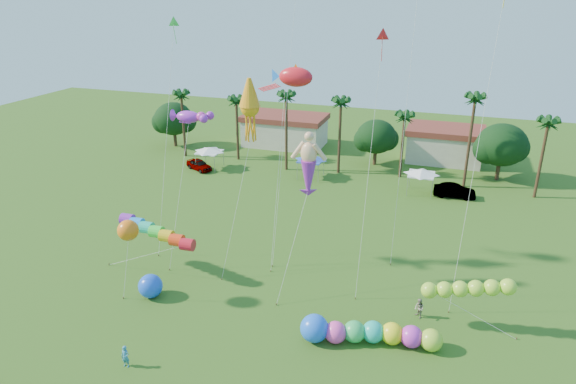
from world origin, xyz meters
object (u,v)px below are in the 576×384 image
(car_a, at_px, (199,165))
(caterpillar_inflatable, at_px, (365,333))
(spectator_b, at_px, (419,309))
(spectator_a, at_px, (125,357))
(blue_ball, at_px, (150,286))
(car_b, at_px, (455,191))

(car_a, relative_size, caterpillar_inflatable, 0.43)
(spectator_b, bearing_deg, car_a, -167.40)
(spectator_a, distance_m, caterpillar_inflatable, 16.13)
(spectator_b, distance_m, blue_ball, 21.00)
(spectator_a, height_order, spectator_b, spectator_b)
(spectator_a, relative_size, spectator_b, 0.99)
(spectator_a, height_order, caterpillar_inflatable, caterpillar_inflatable)
(spectator_a, xyz_separation_m, caterpillar_inflatable, (14.34, 7.37, 0.05))
(car_a, relative_size, spectator_b, 2.67)
(car_a, height_order, blue_ball, blue_ball)
(caterpillar_inflatable, bearing_deg, blue_ball, 166.97)
(spectator_a, distance_m, blue_ball, 8.20)
(car_b, relative_size, spectator_a, 3.05)
(spectator_b, height_order, caterpillar_inflatable, caterpillar_inflatable)
(car_b, xyz_separation_m, spectator_a, (-19.36, -37.23, -0.01))
(car_b, xyz_separation_m, caterpillar_inflatable, (-5.02, -29.86, 0.05))
(caterpillar_inflatable, bearing_deg, spectator_b, 39.80)
(spectator_b, xyz_separation_m, caterpillar_inflatable, (-3.30, -4.22, 0.04))
(spectator_a, bearing_deg, car_a, 109.69)
(car_b, xyz_separation_m, spectator_b, (-1.72, -25.64, 0.01))
(car_b, height_order, spectator_a, car_b)
(caterpillar_inflatable, relative_size, blue_ball, 5.08)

